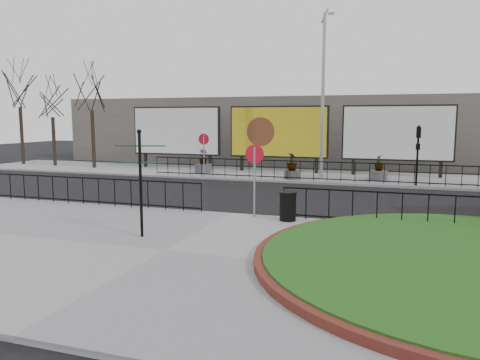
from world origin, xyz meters
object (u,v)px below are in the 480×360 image
at_px(lamp_post, 323,93).
at_px(planter_b, 292,168).
at_px(litter_bin, 288,206).
at_px(fingerpost_sign, 140,173).
at_px(planter_c, 379,171).
at_px(billboard_mid, 278,132).
at_px(planter_a, 203,165).

height_order(lamp_post, planter_b, lamp_post).
bearing_deg(litter_bin, lamp_post, 93.45).
xyz_separation_m(fingerpost_sign, litter_bin, (3.47, 3.36, -1.35)).
relative_size(litter_bin, planter_b, 0.66).
distance_m(litter_bin, planter_b, 10.78).
xyz_separation_m(lamp_post, planter_c, (3.12, -0.00, -4.24)).
bearing_deg(planter_c, planter_b, -167.24).
xyz_separation_m(lamp_post, planter_b, (-1.46, -1.04, -4.13)).
height_order(billboard_mid, lamp_post, lamp_post).
xyz_separation_m(litter_bin, planter_a, (-7.94, 11.60, -0.00)).
xyz_separation_m(planter_b, planter_c, (4.59, 1.04, -0.11)).
height_order(billboard_mid, fingerpost_sign, billboard_mid).
relative_size(lamp_post, planter_b, 6.33).
bearing_deg(planter_a, planter_c, -0.00).
distance_m(litter_bin, planter_a, 14.06).
height_order(lamp_post, planter_c, lamp_post).
xyz_separation_m(planter_a, planter_c, (10.36, -0.00, -0.01)).
bearing_deg(lamp_post, billboard_mid, 146.75).
bearing_deg(planter_b, litter_bin, -78.43).
bearing_deg(planter_a, fingerpost_sign, -73.37).
xyz_separation_m(billboard_mid, fingerpost_sign, (0.24, -16.93, -0.64)).
bearing_deg(litter_bin, planter_a, 124.39).
bearing_deg(billboard_mid, fingerpost_sign, -89.20).
relative_size(billboard_mid, planter_b, 4.25).
height_order(litter_bin, planter_b, planter_b).
xyz_separation_m(billboard_mid, planter_b, (1.54, -3.01, -1.90)).
distance_m(lamp_post, planter_b, 4.50).
xyz_separation_m(lamp_post, fingerpost_sign, (-2.77, -14.96, -2.87)).
distance_m(billboard_mid, planter_a, 5.08).
bearing_deg(litter_bin, planter_b, 101.57).
height_order(fingerpost_sign, planter_a, fingerpost_sign).
height_order(billboard_mid, planter_c, billboard_mid).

